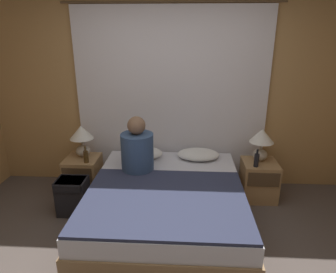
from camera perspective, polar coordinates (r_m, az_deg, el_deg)
wall_back at (r=3.94m, az=0.67°, el=8.16°), size 4.88×0.06×2.50m
curtain_panel at (r=3.90m, az=0.63°, el=6.89°), size 2.65×0.02×2.36m
bed at (r=3.32m, az=-0.30°, el=-13.01°), size 1.64×1.90×0.48m
nightstand_left at (r=4.09m, az=-15.81°, el=-7.11°), size 0.42×0.43×0.49m
nightstand_right at (r=3.99m, az=16.89°, el=-7.93°), size 0.42×0.43×0.49m
lamp_left at (r=3.96m, az=-16.12°, el=-0.05°), size 0.30×0.30×0.41m
lamp_right at (r=3.86m, az=17.37°, el=-0.71°), size 0.30×0.30×0.41m
pillow_left at (r=3.87m, az=-4.95°, el=-3.15°), size 0.53×0.36×0.12m
pillow_right at (r=3.83m, az=5.79°, el=-3.39°), size 0.53×0.36×0.12m
blanket_on_bed at (r=2.92m, az=-0.70°, el=-11.99°), size 1.58×1.22×0.03m
person_left_in_bed at (r=3.43m, az=-5.87°, el=-2.50°), size 0.37×0.37×0.66m
beer_bottle_on_left_stand at (r=3.82m, az=-15.37°, el=-3.65°), size 0.06×0.06×0.21m
beer_bottle_on_right_stand at (r=3.72m, az=16.51°, el=-4.30°), size 0.06×0.06×0.22m
backpack_on_floor at (r=3.68m, az=-17.70°, el=-10.45°), size 0.34×0.29×0.43m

